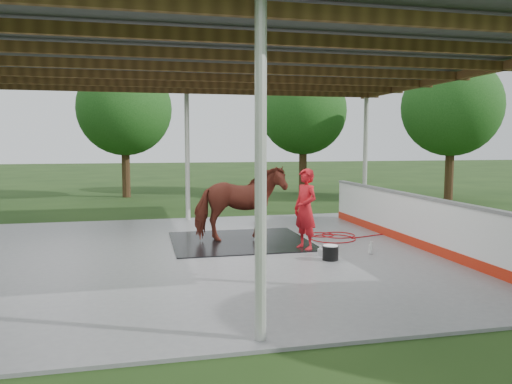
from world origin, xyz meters
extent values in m
plane|color=#1E3814|center=(0.00, 0.00, 0.00)|extent=(100.00, 100.00, 0.00)
cube|color=slate|center=(0.00, 0.00, 0.03)|extent=(12.00, 10.00, 0.05)
cylinder|color=beige|center=(0.00, -4.70, 1.98)|extent=(0.14, 0.14, 3.85)
cylinder|color=beige|center=(0.00, 4.70, 1.98)|extent=(0.14, 0.14, 3.85)
cylinder|color=beige|center=(5.70, 4.70, 1.98)|extent=(0.14, 0.14, 3.85)
cube|color=brown|center=(0.00, -4.50, 3.85)|extent=(12.00, 0.10, 0.18)
cube|color=brown|center=(0.00, -3.00, 3.85)|extent=(12.00, 0.10, 0.18)
cube|color=brown|center=(0.00, -1.50, 3.85)|extent=(12.00, 0.10, 0.18)
cube|color=brown|center=(0.00, 0.00, 3.85)|extent=(12.00, 0.10, 0.18)
cube|color=brown|center=(0.00, 1.50, 3.85)|extent=(12.00, 0.10, 0.18)
cube|color=brown|center=(0.00, 3.00, 3.85)|extent=(12.00, 0.10, 0.18)
cube|color=brown|center=(0.00, 4.50, 3.85)|extent=(12.00, 0.10, 0.18)
cube|color=brown|center=(5.70, 0.00, 3.85)|extent=(0.12, 10.00, 0.18)
cube|color=#38383A|center=(0.00, 0.00, 4.05)|extent=(12.60, 10.60, 0.10)
cube|color=red|center=(4.59, 0.00, 0.15)|extent=(0.14, 8.00, 0.20)
cube|color=white|center=(4.60, 0.00, 0.65)|extent=(0.12, 8.00, 1.00)
cube|color=slate|center=(4.60, 0.00, 1.17)|extent=(0.16, 8.00, 0.06)
cylinder|color=#382314|center=(-2.00, 12.00, 1.10)|extent=(0.36, 0.36, 2.20)
sphere|color=#194714|center=(-2.00, 12.00, 3.80)|extent=(4.00, 4.00, 4.00)
cylinder|color=#382314|center=(6.00, 12.00, 1.10)|extent=(0.36, 0.36, 2.20)
sphere|color=#194714|center=(6.00, 12.00, 3.80)|extent=(4.00, 4.00, 4.00)
cylinder|color=#382314|center=(11.00, 8.00, 1.10)|extent=(0.36, 0.36, 2.20)
sphere|color=#194714|center=(11.00, 8.00, 3.80)|extent=(4.00, 4.00, 4.00)
cube|color=black|center=(0.88, 1.06, 0.06)|extent=(3.13, 2.93, 0.02)
imported|color=maroon|center=(0.88, 1.06, 0.94)|extent=(2.07, 0.96, 1.74)
imported|color=red|center=(2.09, -0.08, 0.92)|extent=(0.62, 0.74, 1.74)
cylinder|color=black|center=(2.25, -1.15, 0.19)|extent=(0.32, 0.32, 0.28)
cylinder|color=white|center=(2.25, -1.15, 0.33)|extent=(0.29, 0.29, 0.03)
imported|color=silver|center=(3.26, -0.84, 0.18)|extent=(0.15, 0.15, 0.27)
imported|color=#338CD8|center=(2.19, -0.75, 0.16)|extent=(0.13, 0.13, 0.21)
torus|color=#B10C10|center=(3.10, 0.85, 0.06)|extent=(1.08, 1.08, 0.02)
torus|color=#B10C10|center=(3.40, 1.26, 0.06)|extent=(0.83, 0.83, 0.02)
torus|color=#B10C10|center=(3.00, 1.40, 0.06)|extent=(0.64, 0.64, 0.02)
cylinder|color=#B10C10|center=(4.13, 0.98, 0.06)|extent=(1.18, 0.41, 0.02)
camera|label=1|loc=(-1.31, -10.19, 2.34)|focal=35.00mm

